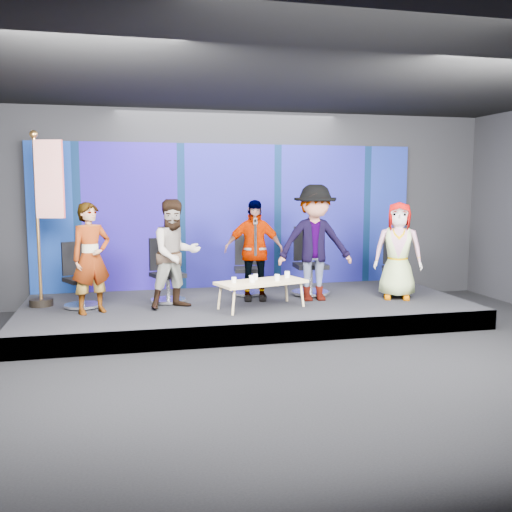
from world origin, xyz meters
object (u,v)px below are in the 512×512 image
at_px(chair_c, 248,275).
at_px(panelist_c, 254,250).
at_px(chair_b, 167,281).
at_px(coffee_table, 261,283).
at_px(chair_a, 81,286).
at_px(chair_e, 395,274).
at_px(panelist_b, 175,254).
at_px(panelist_a, 91,258).
at_px(mug_e, 287,274).
at_px(panelist_e, 398,251).
at_px(mug_c, 255,277).
at_px(mug_d, 277,277).
at_px(mug_a, 234,280).
at_px(flag_stand, 45,214).
at_px(panelist_d, 315,243).
at_px(mug_b, 252,279).
at_px(chair_d, 310,272).

height_order(chair_c, panelist_c, panelist_c).
relative_size(chair_b, coffee_table, 0.70).
bearing_deg(chair_a, chair_e, -27.12).
bearing_deg(chair_e, panelist_b, -150.00).
xyz_separation_m(panelist_a, mug_e, (2.95, -0.02, -0.34)).
bearing_deg(panelist_e, chair_a, -161.00).
xyz_separation_m(chair_a, mug_c, (2.61, -0.57, 0.13)).
bearing_deg(panelist_e, mug_d, -149.30).
height_order(coffee_table, mug_a, mug_a).
bearing_deg(chair_c, flag_stand, -167.16).
bearing_deg(chair_a, mug_a, -46.07).
height_order(panelist_b, flag_stand, flag_stand).
bearing_deg(chair_b, panelist_e, -27.63).
height_order(chair_a, panelist_d, panelist_d).
height_order(mug_d, flag_stand, flag_stand).
distance_m(mug_c, mug_e, 0.54).
relative_size(panelist_d, mug_b, 18.19).
bearing_deg(chair_c, panelist_c, -82.73).
height_order(chair_a, mug_d, chair_a).
xyz_separation_m(chair_a, mug_b, (2.51, -0.80, 0.14)).
height_order(panelist_b, panelist_e, panelist_b).
relative_size(chair_e, mug_a, 11.55).
xyz_separation_m(chair_d, mug_b, (-1.24, -1.00, 0.09)).
distance_m(panelist_b, mug_d, 1.58).
relative_size(panelist_e, flag_stand, 0.59).
height_order(chair_b, mug_b, chair_b).
bearing_deg(chair_d, panelist_a, -165.34).
bearing_deg(mug_b, panelist_a, 171.87).
bearing_deg(chair_c, mug_a, -103.22).
bearing_deg(panelist_b, mug_b, -39.09).
distance_m(panelist_b, chair_e, 3.86).
xyz_separation_m(chair_a, flag_stand, (-0.48, 0.18, 1.09)).
bearing_deg(panelist_e, mug_b, -148.49).
height_order(mug_a, mug_e, mug_e).
xyz_separation_m(panelist_a, chair_c, (2.52, 0.91, -0.48)).
relative_size(chair_e, coffee_table, 0.67).
bearing_deg(panelist_e, panelist_d, -163.03).
xyz_separation_m(chair_c, mug_a, (-0.48, -1.22, 0.13)).
xyz_separation_m(chair_a, coffee_table, (2.68, -0.70, 0.06)).
height_order(panelist_a, panelist_e, panelist_a).
relative_size(panelist_d, panelist_e, 1.18).
distance_m(coffee_table, mug_b, 0.21).
xyz_separation_m(chair_a, chair_e, (5.23, -0.02, -0.01)).
bearing_deg(panelist_b, chair_b, 83.14).
xyz_separation_m(panelist_e, mug_b, (-2.53, -0.31, -0.33)).
bearing_deg(chair_d, mug_a, -143.08).
bearing_deg(panelist_a, mug_e, -27.31).
xyz_separation_m(mug_a, mug_c, (0.38, 0.20, 0.00)).
distance_m(panelist_a, mug_d, 2.76).
bearing_deg(mug_b, chair_c, 80.64).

